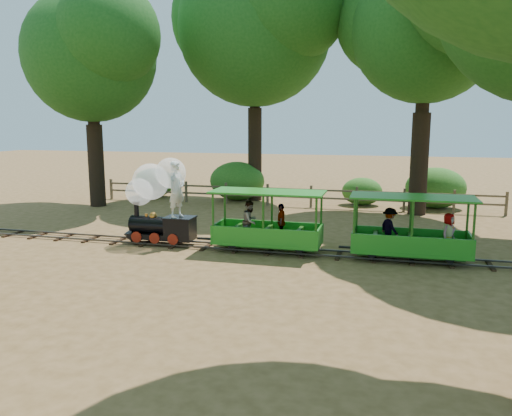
% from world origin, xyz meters
% --- Properties ---
extents(ground, '(90.00, 90.00, 0.00)m').
position_xyz_m(ground, '(0.00, 0.00, 0.00)').
color(ground, '#A27345').
rests_on(ground, ground).
extents(track, '(22.00, 1.00, 0.10)m').
position_xyz_m(track, '(0.00, 0.00, 0.07)').
color(track, '#3F3D3A').
rests_on(track, ground).
extents(locomotive, '(2.40, 1.13, 2.76)m').
position_xyz_m(locomotive, '(-2.62, 0.06, 1.57)').
color(locomotive, black).
rests_on(locomotive, ground).
extents(carriage_front, '(3.28, 1.34, 1.71)m').
position_xyz_m(carriage_front, '(0.87, -0.03, 0.74)').
color(carriage_front, '#238B1E').
rests_on(carriage_front, track).
extents(carriage_rear, '(3.28, 1.34, 1.71)m').
position_xyz_m(carriage_rear, '(4.94, -0.02, 0.74)').
color(carriage_rear, '#238B1E').
rests_on(carriage_rear, track).
extents(oak_nw, '(7.15, 6.29, 9.49)m').
position_xyz_m(oak_nw, '(-8.53, 6.08, 6.91)').
color(oak_nw, '#2D2116').
rests_on(oak_nw, ground).
extents(oak_nc, '(9.00, 7.92, 11.68)m').
position_xyz_m(oak_nc, '(-2.04, 9.60, 8.45)').
color(oak_nc, '#2D2116').
rests_on(oak_nc, ground).
extents(oak_ne, '(7.32, 6.44, 10.35)m').
position_xyz_m(oak_ne, '(5.47, 7.58, 7.70)').
color(oak_ne, '#2D2116').
rests_on(oak_ne, ground).
extents(fence, '(18.10, 0.10, 1.00)m').
position_xyz_m(fence, '(0.00, 8.00, 0.58)').
color(fence, brown).
rests_on(fence, ground).
extents(shrub_west, '(2.12, 1.63, 1.47)m').
position_xyz_m(shrub_west, '(-7.30, 9.30, 0.73)').
color(shrub_west, '#2D6B1E').
rests_on(shrub_west, ground).
extents(shrub_mid_w, '(2.72, 2.09, 1.88)m').
position_xyz_m(shrub_mid_w, '(-2.85, 9.30, 0.94)').
color(shrub_mid_w, '#2D6B1E').
rests_on(shrub_mid_w, ground).
extents(shrub_mid_e, '(1.84, 1.41, 1.27)m').
position_xyz_m(shrub_mid_e, '(3.16, 9.30, 0.64)').
color(shrub_mid_e, '#2D6B1E').
rests_on(shrub_mid_e, ground).
extents(shrub_east, '(2.61, 2.01, 1.81)m').
position_xyz_m(shrub_east, '(6.35, 9.30, 0.90)').
color(shrub_east, '#2D6B1E').
rests_on(shrub_east, ground).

